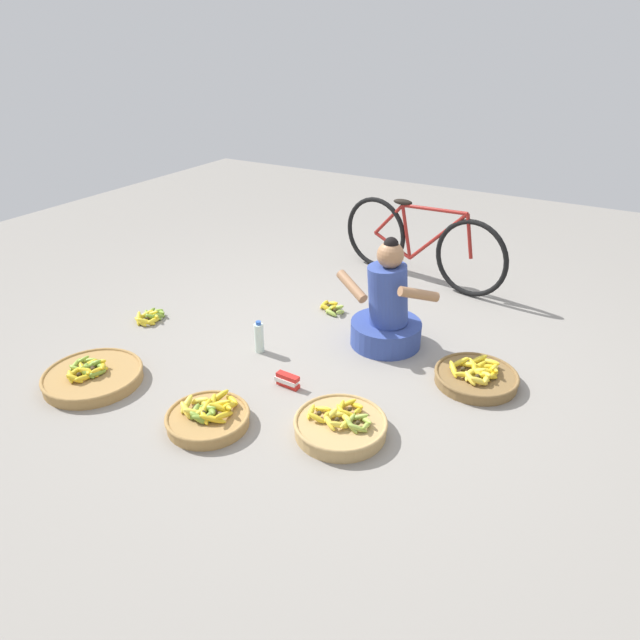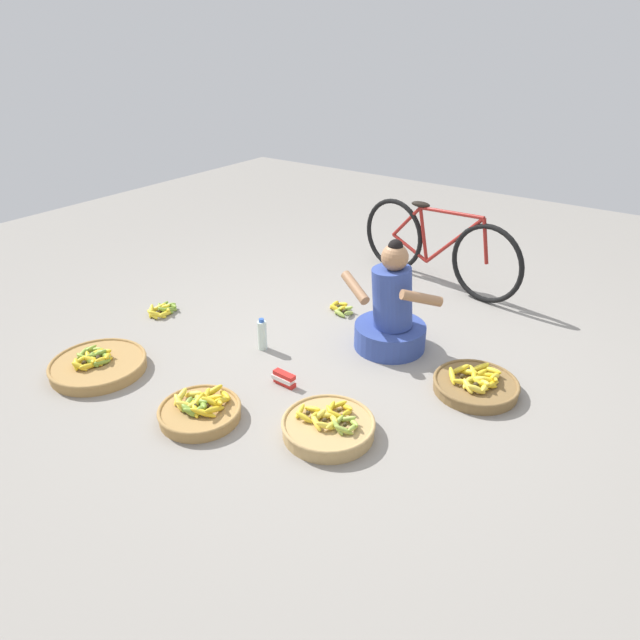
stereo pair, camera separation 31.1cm
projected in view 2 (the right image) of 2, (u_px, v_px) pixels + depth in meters
ground_plane at (336, 352)px, 4.10m from camera, size 10.00×10.00×0.00m
vendor_woman_front at (391, 314)px, 4.05m from camera, size 0.73×0.53×0.83m
bicycle_leaning at (437, 247)px, 5.04m from camera, size 1.68×0.40×0.73m
banana_basket_mid_left at (476, 384)px, 3.64m from camera, size 0.55×0.55×0.15m
banana_basket_front_center at (328, 426)px, 3.25m from camera, size 0.55×0.55×0.15m
banana_basket_mid_right at (98, 365)px, 3.86m from camera, size 0.65×0.65×0.15m
banana_basket_back_left at (200, 410)px, 3.39m from camera, size 0.50×0.50×0.15m
loose_bananas_front_left at (341, 309)px, 4.67m from camera, size 0.23×0.20×0.08m
loose_bananas_near_bicycle at (163, 310)px, 4.65m from camera, size 0.22×0.29×0.10m
water_bottle at (262, 335)px, 4.10m from camera, size 0.07×0.07×0.25m
packet_carton_stack at (284, 379)px, 3.71m from camera, size 0.17×0.06×0.09m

